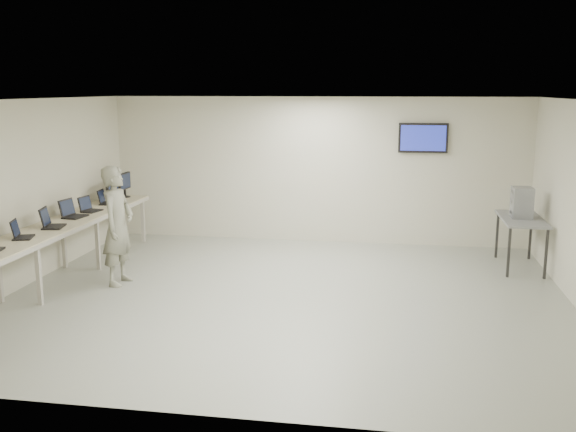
# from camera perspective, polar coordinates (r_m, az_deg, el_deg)

# --- Properties ---
(room) EXTENTS (8.01, 7.01, 2.81)m
(room) POSITION_cam_1_polar(r_m,az_deg,el_deg) (9.02, 0.06, 1.44)
(room) COLOR gray
(room) RESTS_ON ground
(workbench) EXTENTS (0.76, 6.00, 0.90)m
(workbench) POSITION_cam_1_polar(r_m,az_deg,el_deg) (10.30, -20.29, -1.34)
(workbench) COLOR beige
(workbench) RESTS_ON ground
(laptop_1) EXTENTS (0.36, 0.39, 0.26)m
(laptop_1) POSITION_cam_1_polar(r_m,az_deg,el_deg) (9.69, -22.73, -1.44)
(laptop_1) COLOR black
(laptop_1) RESTS_ON workbench
(laptop_2) EXTENTS (0.39, 0.44, 0.30)m
(laptop_2) POSITION_cam_1_polar(r_m,az_deg,el_deg) (10.27, -20.39, -0.53)
(laptop_2) COLOR black
(laptop_2) RESTS_ON workbench
(laptop_3) EXTENTS (0.36, 0.41, 0.30)m
(laptop_3) POSITION_cam_1_polar(r_m,az_deg,el_deg) (10.95, -18.68, 0.29)
(laptop_3) COLOR black
(laptop_3) RESTS_ON workbench
(laptop_4) EXTENTS (0.33, 0.37, 0.26)m
(laptop_4) POSITION_cam_1_polar(r_m,az_deg,el_deg) (11.38, -17.29, 0.72)
(laptop_4) COLOR black
(laptop_4) RESTS_ON workbench
(laptop_5) EXTENTS (0.30, 0.35, 0.26)m
(laptop_5) POSITION_cam_1_polar(r_m,az_deg,el_deg) (12.04, -15.93, 1.36)
(laptop_5) COLOR black
(laptop_5) RESTS_ON workbench
(monitor_near) EXTENTS (0.19, 0.44, 0.43)m
(monitor_near) POSITION_cam_1_polar(r_m,az_deg,el_deg) (12.17, -15.36, 2.41)
(monitor_near) COLOR black
(monitor_near) RESTS_ON workbench
(monitor_far) EXTENTS (0.21, 0.47, 0.47)m
(monitor_far) POSITION_cam_1_polar(r_m,az_deg,el_deg) (12.66, -14.35, 2.90)
(monitor_far) COLOR black
(monitor_far) RESTS_ON workbench
(soldier) EXTENTS (0.47, 0.69, 1.82)m
(soldier) POSITION_cam_1_polar(r_m,az_deg,el_deg) (10.05, -14.89, -0.83)
(soldier) COLOR slate
(soldier) RESTS_ON ground
(side_table) EXTENTS (0.66, 1.42, 0.85)m
(side_table) POSITION_cam_1_polar(r_m,az_deg,el_deg) (11.29, 20.06, -0.52)
(side_table) COLOR gray
(side_table) RESTS_ON ground
(storage_bins) EXTENTS (0.32, 0.36, 0.51)m
(storage_bins) POSITION_cam_1_polar(r_m,az_deg,el_deg) (11.22, 20.07, 1.12)
(storage_bins) COLOR #96989C
(storage_bins) RESTS_ON side_table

